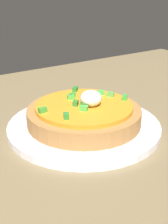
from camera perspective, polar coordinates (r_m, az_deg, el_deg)
The scene contains 3 objects.
dining_table at distance 55.70cm, azimuth 0.16°, elevation -2.37°, with size 125.01×74.96×2.15cm, color olive.
plate at distance 51.26cm, azimuth 0.00°, elevation -2.67°, with size 26.18×26.18×1.20cm, color white.
pizza at distance 50.28cm, azimuth 0.03°, elevation -0.30°, with size 19.36×19.36×6.04cm.
Camera 1 is at (-28.53, -41.31, 25.20)cm, focal length 47.37 mm.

